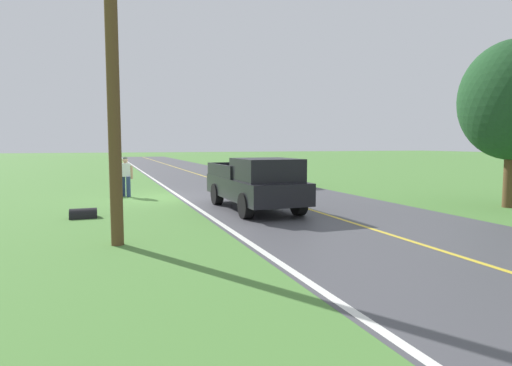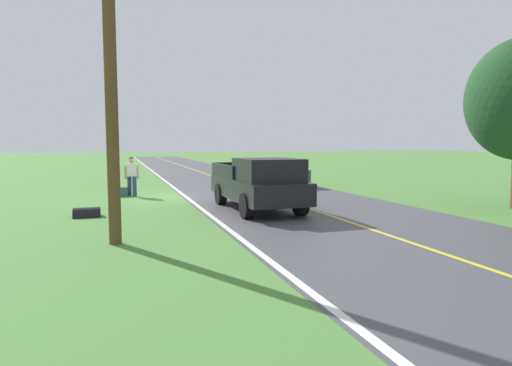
{
  "view_description": "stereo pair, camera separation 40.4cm",
  "coord_description": "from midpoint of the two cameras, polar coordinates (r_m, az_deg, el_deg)",
  "views": [
    {
      "loc": [
        2.21,
        18.7,
        2.3
      ],
      "look_at": [
        -1.91,
        7.27,
        1.19
      ],
      "focal_mm": 30.19,
      "sensor_mm": 36.0,
      "label": 1
    },
    {
      "loc": [
        1.82,
        18.83,
        2.3
      ],
      "look_at": [
        -1.91,
        7.27,
        1.19
      ],
      "focal_mm": 30.19,
      "sensor_mm": 36.0,
      "label": 2
    }
  ],
  "objects": [
    {
      "name": "ground_plane",
      "position": [
        19.01,
        -13.6,
        -1.86
      ],
      "size": [
        200.0,
        200.0,
        0.0
      ],
      "primitive_type": "plane",
      "color": "#4C7F38"
    },
    {
      "name": "road_surface",
      "position": [
        20.03,
        -0.33,
        -1.35
      ],
      "size": [
        7.66,
        120.0,
        0.0
      ],
      "primitive_type": "cube",
      "color": "#47474C",
      "rests_on": "ground"
    },
    {
      "name": "lane_edge_line",
      "position": [
        19.14,
        -10.69,
        -1.74
      ],
      "size": [
        0.16,
        117.6,
        0.0
      ],
      "primitive_type": "cube",
      "color": "silver",
      "rests_on": "ground"
    },
    {
      "name": "lane_centre_line",
      "position": [
        20.03,
        -0.33,
        -1.34
      ],
      "size": [
        0.14,
        117.6,
        0.0
      ],
      "primitive_type": "cube",
      "color": "gold",
      "rests_on": "ground"
    },
    {
      "name": "hitchhiker_walking",
      "position": [
        19.54,
        -17.48,
        1.12
      ],
      "size": [
        0.62,
        0.52,
        1.75
      ],
      "color": "navy",
      "rests_on": "ground"
    },
    {
      "name": "suitcase_carried",
      "position": [
        19.54,
        -18.65,
        -1.2
      ],
      "size": [
        0.47,
        0.23,
        0.41
      ],
      "primitive_type": "cube",
      "rotation": [
        0.0,
        0.0,
        1.52
      ],
      "color": "#384C56",
      "rests_on": "ground"
    },
    {
      "name": "pickup_truck_passing",
      "position": [
        14.77,
        -0.67,
        0.06
      ],
      "size": [
        2.16,
        5.43,
        1.82
      ],
      "color": "black",
      "rests_on": "ground"
    },
    {
      "name": "sedan_near_oncoming",
      "position": [
        23.81,
        1.75,
        1.51
      ],
      "size": [
        2.01,
        4.44,
        1.41
      ],
      "color": "#4C5156",
      "rests_on": "ground"
    },
    {
      "name": "utility_pole_roadside",
      "position": [
        10.3,
        -19.55,
        13.25
      ],
      "size": [
        0.28,
        0.28,
        7.57
      ],
      "primitive_type": "cylinder",
      "color": "brown",
      "rests_on": "ground"
    },
    {
      "name": "drainage_culvert",
      "position": [
        14.51,
        -22.63,
        -4.28
      ],
      "size": [
        0.8,
        0.6,
        0.6
      ],
      "primitive_type": "cylinder",
      "rotation": [
        0.0,
        1.57,
        0.0
      ],
      "color": "black",
      "rests_on": "ground"
    }
  ]
}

